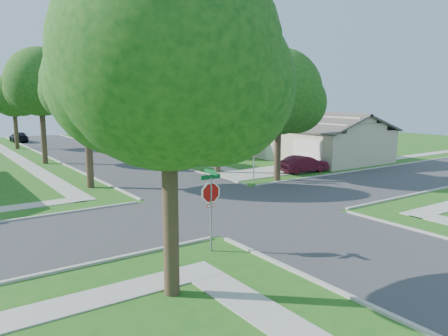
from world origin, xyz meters
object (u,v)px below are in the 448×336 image
tree_e_far (101,93)px  car_curb_east (142,151)px  tree_e_mid (147,89)px  tree_w_mid (41,85)px  tree_sw_corner (170,67)px  car_driveway (304,164)px  house_ne_far (204,130)px  car_curb_west (19,137)px  tree_e_near (218,95)px  tree_w_near (87,87)px  tree_w_far (14,97)px  stop_sign_ne (254,151)px  tree_ne_corner (279,96)px  stop_sign_sw (211,196)px

tree_e_far → car_curb_east: size_ratio=2.23×
tree_e_mid → tree_w_mid: bearing=180.0°
tree_sw_corner → car_driveway: size_ratio=2.51×
house_ne_far → car_curb_west: house_ne_far is taller
tree_e_near → tree_w_mid: 15.26m
tree_w_near → tree_w_far: tree_w_near is taller
tree_w_near → stop_sign_ne: bearing=-24.7°
tree_e_near → tree_sw_corner: tree_sw_corner is taller
tree_e_near → house_ne_far: size_ratio=0.61×
stop_sign_ne → car_curb_west: stop_sign_ne is taller
tree_sw_corner → tree_ne_corner: 17.78m
car_driveway → car_curb_east: (-6.86, 13.64, 0.04)m
tree_e_mid → car_curb_east: bearing=-129.8°
tree_e_mid → tree_ne_corner: bearing=-84.6°
tree_w_mid → tree_w_far: bearing=90.0°
stop_sign_ne → tree_ne_corner: size_ratio=0.34×
stop_sign_ne → tree_w_mid: (-9.34, 16.31, 4.46)m
tree_w_far → car_driveway: tree_w_far is taller
tree_e_near → tree_e_mid: size_ratio=0.90×
tree_w_mid → car_driveway: 22.15m
car_driveway → car_curb_east: size_ratio=0.98×
stop_sign_sw → tree_e_far: bearing=76.3°
tree_sw_corner → car_curb_west: size_ratio=2.25×
tree_e_mid → tree_w_far: size_ratio=1.15×
tree_e_mid → house_ne_far: tree_e_mid is taller
tree_e_mid → tree_w_near: size_ratio=1.03×
car_curb_east → stop_sign_sw: bearing=-113.4°
stop_sign_ne → tree_sw_corner: (-12.14, -11.69, 4.23)m
tree_e_mid → tree_w_mid: tree_w_mid is taller
stop_sign_ne → tree_e_mid: bearing=89.8°
stop_sign_sw → tree_e_far: size_ratio=0.34×
tree_w_far → car_curb_west: tree_w_far is taller
stop_sign_sw → tree_e_near: tree_e_near is taller
tree_e_near → tree_e_mid: tree_e_mid is taller
tree_ne_corner → tree_sw_corner: bearing=-140.9°
car_curb_east → tree_e_far: bearing=79.0°
house_ne_far → tree_w_far: bearing=166.4°
tree_w_mid → tree_w_far: (-0.01, 13.00, -0.98)m
stop_sign_ne → tree_w_mid: tree_w_mid is taller
tree_e_mid → tree_e_far: 13.00m
stop_sign_sw → car_curb_west: bearing=88.2°
tree_e_far → tree_w_far: (-9.40, -0.00, -0.47)m
house_ne_far → tree_e_mid: bearing=-144.6°
car_driveway → tree_e_near: bearing=62.9°
tree_e_far → stop_sign_ne: bearing=-90.1°
car_curb_east → tree_w_far: bearing=112.8°
stop_sign_ne → tree_w_near: 11.07m
tree_w_near → tree_w_far: bearing=90.0°
tree_e_near → house_ne_far: bearing=60.7°
tree_w_near → tree_w_mid: size_ratio=0.94×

